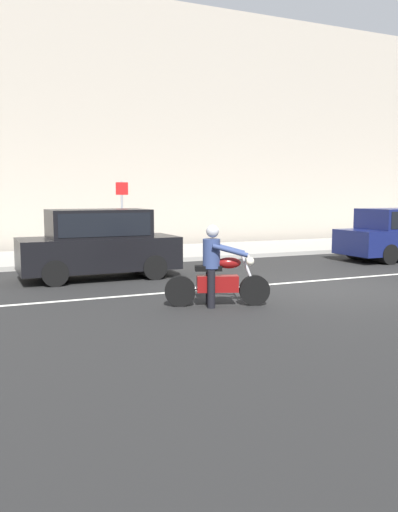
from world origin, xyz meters
The scene contains 7 objects.
ground_plane centered at (0.00, 0.00, 0.00)m, with size 80.00×80.00×0.00m, color black.
sidewalk_slab centered at (0.00, 8.00, 0.07)m, with size 40.00×4.40×0.14m, color #99968E.
building_facade centered at (0.00, 11.40, 4.97)m, with size 40.00×1.40×9.94m, color #A89E8E.
lane_marking_stripe centered at (0.30, 0.90, 0.00)m, with size 18.00×0.14×0.01m, color silver.
motorcycle_with_rider_denim_blue centered at (-3.28, -0.80, 0.65)m, with size 1.98×0.94×1.60m.
parked_hatchback_black centered at (-4.58, 3.54, 0.94)m, with size 4.04×1.76×1.80m.
street_sign_post centered at (-2.61, 8.23, 1.66)m, with size 0.44×0.08×2.50m.
Camera 1 is at (-7.76, -9.95, 2.17)m, focal length 36.99 mm.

